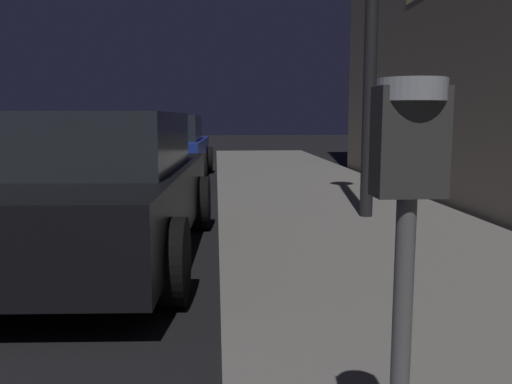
{
  "coord_description": "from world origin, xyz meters",
  "views": [
    {
      "loc": [
        3.98,
        -1.88,
        1.38
      ],
      "look_at": [
        4.21,
        1.11,
        0.96
      ],
      "focal_mm": 37.16,
      "sensor_mm": 36.0,
      "label": 1
    }
  ],
  "objects": [
    {
      "name": "parking_meter",
      "position": [
        4.51,
        -0.47,
        1.16
      ],
      "size": [
        0.19,
        0.19,
        1.34
      ],
      "color": "#59595B",
      "rests_on": "sidewalk"
    },
    {
      "name": "car_black",
      "position": [
        2.85,
        3.33,
        0.71
      ],
      "size": [
        2.12,
        4.45,
        1.43
      ],
      "color": "black",
      "rests_on": "ground"
    },
    {
      "name": "car_blue",
      "position": [
        2.85,
        10.16,
        0.71
      ],
      "size": [
        2.1,
        4.09,
        1.43
      ],
      "color": "navy",
      "rests_on": "ground"
    }
  ]
}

